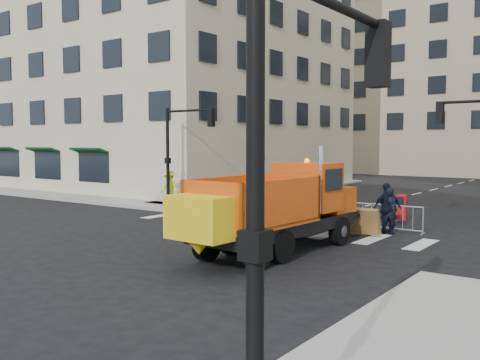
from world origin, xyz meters
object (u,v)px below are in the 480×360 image
Objects in this scene: cop_c at (387,208)px; newspaper_box at (401,207)px; cop_a at (389,210)px; plow_truck at (274,206)px; worker at (169,188)px; cop_b at (303,208)px.

newspaper_box is at bearing -129.73° from cop_c.
plow_truck is at bearing 52.52° from cop_a.
worker is at bearing -25.67° from cop_a.
newspaper_box is at bearing 9.98° from worker.
cop_c is (1.54, 5.80, -0.54)m from plow_truck.
worker is (-9.71, 2.53, 0.12)m from cop_b.
cop_c is 3.20m from newspaper_box.
newspaper_box is (2.25, 4.87, -0.29)m from cop_b.
newspaper_box is (-0.52, 3.14, -0.30)m from cop_c.
cop_c is 1.81× the size of newspaper_box.
cop_b is 5.37m from newspaper_box.
plow_truck reaches higher than cop_b.
plow_truck is 12.79m from worker.
cop_c is (2.77, 1.73, 0.01)m from cop_b.
worker is at bearing -179.73° from newspaper_box.
cop_b is at bearing -17.19° from cop_c.
cop_b is (-1.23, 4.07, -0.55)m from plow_truck.
newspaper_box is at bearing -127.50° from cop_b.
cop_c reaches higher than newspaper_box.
newspaper_box is (11.96, 2.34, -0.41)m from worker.
plow_truck is 4.57× the size of cop_b.
cop_b is 10.04m from worker.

